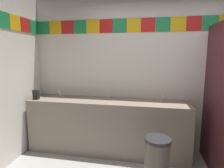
% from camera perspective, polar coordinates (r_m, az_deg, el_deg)
% --- Properties ---
extents(wall_back, '(4.42, 0.09, 2.63)m').
position_cam_1_polar(wall_back, '(3.24, 14.73, 3.24)').
color(wall_back, silver).
rests_on(wall_back, ground_plane).
extents(vanity_counter, '(2.61, 0.55, 0.88)m').
position_cam_1_polar(vanity_counter, '(3.20, -1.40, -12.53)').
color(vanity_counter, gray).
rests_on(vanity_counter, ground_plane).
extents(faucet_left, '(0.04, 0.10, 0.14)m').
position_cam_1_polar(faucet_left, '(3.43, -15.46, -2.97)').
color(faucet_left, silver).
rests_on(faucet_left, vanity_counter).
extents(faucet_center, '(0.04, 0.10, 0.14)m').
position_cam_1_polar(faucet_center, '(3.14, -1.08, -3.71)').
color(faucet_center, silver).
rests_on(faucet_center, vanity_counter).
extents(faucet_right, '(0.04, 0.10, 0.14)m').
position_cam_1_polar(faucet_right, '(3.08, 14.99, -4.25)').
color(faucet_right, silver).
rests_on(faucet_right, vanity_counter).
extents(soap_dispenser, '(0.09, 0.09, 0.16)m').
position_cam_1_polar(soap_dispenser, '(3.37, -22.22, -3.04)').
color(soap_dispenser, black).
rests_on(soap_dispenser, vanity_counter).
extents(trash_bin, '(0.31, 0.31, 0.66)m').
position_cam_1_polar(trash_bin, '(2.47, 13.59, -22.78)').
color(trash_bin, brown).
rests_on(trash_bin, ground_plane).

